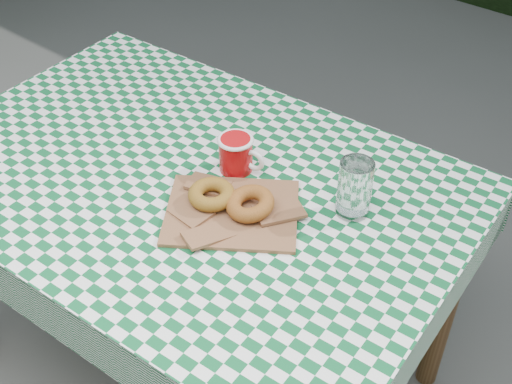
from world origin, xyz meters
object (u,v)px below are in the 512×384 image
Objects in this scene: table at (195,285)px; paper_bag at (232,211)px; drinking_glass at (355,188)px; coffee_mug at (236,154)px.

paper_bag reaches higher than table.
drinking_glass is at bearing 40.41° from paper_bag.
drinking_glass reaches higher than table.
coffee_mug is (0.08, 0.10, 0.43)m from table.
table is 0.43m from paper_bag.
paper_bag is 0.27m from drinking_glass.
coffee_mug reaches higher than table.
coffee_mug is at bearing 48.29° from table.
coffee_mug is at bearing 126.54° from paper_bag.
coffee_mug is (-0.10, 0.13, 0.04)m from paper_bag.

